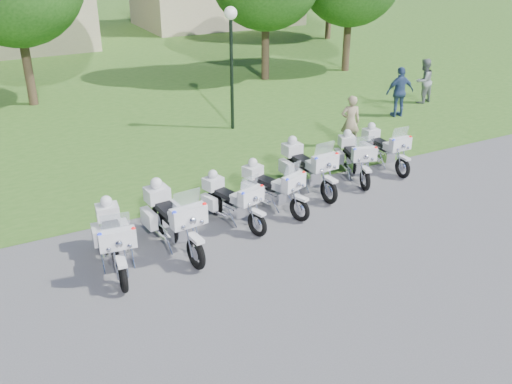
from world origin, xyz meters
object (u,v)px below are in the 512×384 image
bystander_a (350,122)px  motorcycle_2 (231,200)px  motorcycle_1 (173,218)px  bystander_c (400,92)px  bystander_b (423,81)px  motorcycle_6 (384,148)px  motorcycle_4 (307,167)px  motorcycle_3 (272,187)px  motorcycle_5 (354,157)px  lamp_post (231,38)px  motorcycle_0 (114,238)px

bystander_a → motorcycle_2: bearing=49.6°
motorcycle_1 → bystander_c: bystander_c is taller
bystander_b → motorcycle_1: bearing=15.5°
bystander_a → bystander_c: (3.65, 1.86, 0.08)m
motorcycle_6 → motorcycle_4: bearing=7.8°
bystander_a → bystander_c: bearing=-130.7°
motorcycle_3 → motorcycle_4: 1.57m
bystander_c → bystander_a: bearing=38.4°
motorcycle_6 → motorcycle_3: bearing=13.7°
motorcycle_1 → motorcycle_6: size_ratio=1.18×
motorcycle_5 → motorcycle_1: bearing=29.3°
motorcycle_1 → lamp_post: size_ratio=0.61×
motorcycle_1 → lamp_post: 8.71m
motorcycle_5 → lamp_post: lamp_post is taller
motorcycle_0 → motorcycle_6: bearing=-162.1°
motorcycle_5 → lamp_post: (-1.23, 5.55, 2.57)m
bystander_c → lamp_post: bearing=-3.3°
bystander_c → motorcycle_0: bearing=35.0°
motorcycle_0 → motorcycle_1: size_ratio=0.93×
motorcycle_0 → motorcycle_4: bearing=-159.5°
motorcycle_4 → lamp_post: 6.18m
motorcycle_4 → bystander_a: (3.00, 2.14, 0.19)m
motorcycle_4 → lamp_post: bearing=-97.0°
motorcycle_6 → bystander_a: 1.85m
motorcycle_2 → motorcycle_1: bearing=-1.2°
motorcycle_4 → motorcycle_6: motorcycle_4 is taller
motorcycle_6 → motorcycle_2: bearing=12.9°
motorcycle_4 → bystander_b: size_ratio=1.35×
motorcycle_0 → motorcycle_4: (5.73, 1.40, 0.01)m
bystander_a → bystander_b: (5.74, 2.84, 0.03)m
motorcycle_0 → bystander_c: bystander_c is taller
motorcycle_3 → motorcycle_5: size_ratio=0.99×
motorcycle_2 → motorcycle_4: bearing=-179.4°
motorcycle_0 → lamp_post: (6.15, 7.03, 2.52)m
motorcycle_0 → motorcycle_4: 5.89m
motorcycle_4 → bystander_b: bystander_b is taller
motorcycle_5 → bystander_b: size_ratio=1.20×
motorcycle_5 → bystander_b: 8.61m
motorcycle_3 → motorcycle_4: (1.44, 0.62, 0.06)m
bystander_b → lamp_post: bearing=-14.4°
motorcycle_0 → motorcycle_3: size_ratio=1.12×
motorcycle_2 → bystander_a: 6.40m
motorcycle_2 → motorcycle_6: motorcycle_6 is taller
motorcycle_4 → motorcycle_5: motorcycle_4 is taller
motorcycle_1 → motorcycle_5: 6.14m
motorcycle_0 → motorcycle_3: 4.35m
bystander_a → bystander_b: bystander_b is taller
bystander_a → bystander_c: bystander_c is taller
motorcycle_3 → bystander_b: bearing=-169.2°
bystander_b → bystander_c: size_ratio=0.95×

